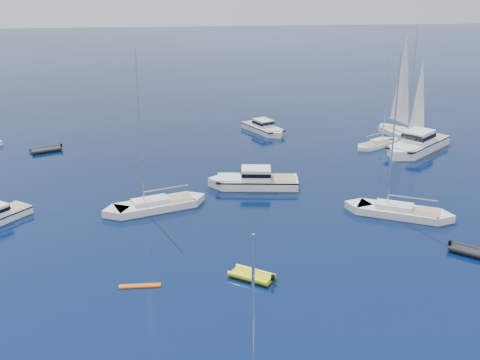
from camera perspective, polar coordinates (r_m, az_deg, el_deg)
The scene contains 12 objects.
ground at distance 40.72m, azimuth 11.61°, elevation -13.96°, with size 400.00×400.00×0.00m, color #081B51.
motor_cruiser_centre at distance 64.06m, azimuth 1.33°, elevation -0.62°, with size 3.12×10.21×2.68m, color white, non-canonical shape.
motor_cruiser_distant at distance 79.63m, azimuth 16.30°, elevation 2.69°, with size 3.78×12.37×3.25m, color white, non-canonical shape.
motor_cruiser_horizon at distance 85.03m, azimuth 2.26°, elevation 4.55°, with size 2.65×8.65×2.27m, color silver, non-canonical shape.
sailboat_mid_r at distance 58.82m, azimuth 14.69°, elevation -3.22°, with size 2.77×10.64×15.64m, color silver, non-canonical shape.
sailboat_mid_l at distance 58.90m, azimuth -8.00°, elevation -2.71°, with size 2.80×10.78×15.85m, color silver, non-canonical shape.
sailboat_centre at distance 80.34m, azimuth 12.89°, elevation 3.14°, with size 2.03×7.82×11.49m, color silver, non-canonical shape.
sailboat_sails_r at distance 85.54m, azimuth 15.06°, elevation 3.97°, with size 2.75×10.60×15.57m, color silver, non-canonical shape.
tender_yellow at distance 46.06m, azimuth 1.12°, elevation -9.24°, with size 1.95×3.53×0.95m, color #D4DE0D, non-canonical shape.
tender_grey_near at distance 53.05m, azimuth 20.80°, elevation -6.52°, with size 1.82×3.23×0.95m, color black, non-canonical shape.
tender_grey_far at distance 79.91m, azimuth -17.84°, elevation 2.59°, with size 2.13×3.94×0.95m, color black, non-canonical shape.
kayak_orange at distance 45.55m, azimuth -9.41°, elevation -9.89°, with size 0.56×3.04×0.30m, color #D94F0A, non-canonical shape.
Camera 1 is at (-11.38, -32.07, 22.36)m, focal length 45.20 mm.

